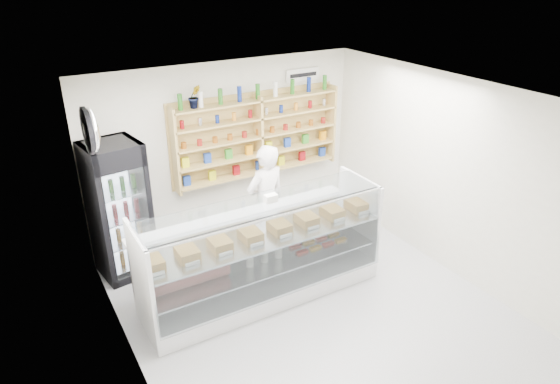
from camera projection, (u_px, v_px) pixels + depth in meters
room at (314, 212)px, 5.97m from camera, size 5.00×5.00×5.00m
display_counter at (262, 270)px, 6.67m from camera, size 3.22×0.96×1.40m
shop_worker at (266, 203)px, 7.35m from camera, size 0.71×0.52×1.79m
drinks_cooler at (119, 210)px, 6.92m from camera, size 0.80×0.79×1.98m
wall_shelving at (259, 136)px, 7.95m from camera, size 2.84×0.28×1.33m
potted_plant at (194, 96)px, 7.15m from camera, size 0.20×0.16×0.34m
security_mirror at (92, 130)px, 5.48m from camera, size 0.15×0.50×0.50m
wall_sign at (303, 75)px, 8.10m from camera, size 0.62×0.03×0.20m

